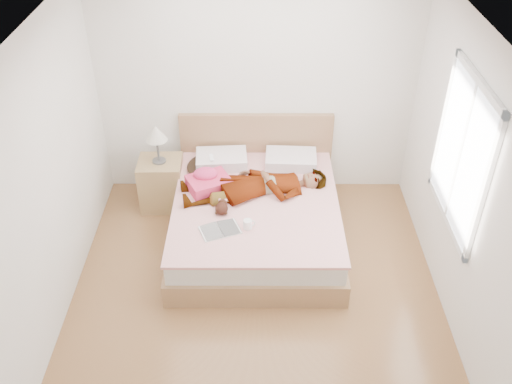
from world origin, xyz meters
TOP-DOWN VIEW (x-y plane):
  - ground at (0.00, 0.00)m, footprint 4.00×4.00m
  - woman at (-0.00, 1.14)m, footprint 1.71×0.92m
  - hair at (-0.57, 1.59)m, footprint 0.57×0.63m
  - phone at (-0.50, 1.54)m, footprint 0.06×0.09m
  - room_shell at (1.77, 0.30)m, footprint 4.00×4.00m
  - bed at (0.00, 1.04)m, footprint 1.80×2.08m
  - towel at (-0.52, 1.18)m, footprint 0.55×0.51m
  - magazine at (-0.35, 0.46)m, footprint 0.45×0.37m
  - coffee_mug at (-0.08, 0.50)m, footprint 0.13×0.10m
  - plush_toy at (-0.35, 0.76)m, footprint 0.14×0.21m
  - nightstand at (-1.10, 1.57)m, footprint 0.50×0.45m

SIDE VIEW (x-z plane):
  - ground at x=0.00m, z-range 0.00..0.00m
  - bed at x=0.00m, z-range -0.22..0.78m
  - nightstand at x=-1.10m, z-range -0.18..0.88m
  - magazine at x=-0.35m, z-range 0.51..0.53m
  - hair at x=-0.57m, z-range 0.51..0.59m
  - coffee_mug at x=-0.08m, z-range 0.51..0.61m
  - plush_toy at x=-0.35m, z-range 0.51..0.63m
  - towel at x=-0.52m, z-range 0.49..0.72m
  - woman at x=0.00m, z-range 0.51..0.73m
  - phone at x=-0.50m, z-range 0.66..0.71m
  - room_shell at x=1.77m, z-range -0.50..3.50m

